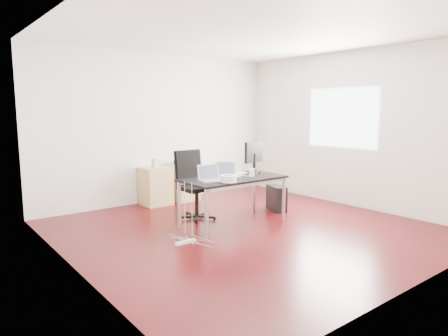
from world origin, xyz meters
TOP-DOWN VIEW (x-y plane):
  - room_shell at (0.04, 0.00)m, footprint 5.00×5.00m
  - desk at (0.00, 0.33)m, footprint 1.60×0.80m
  - office_chair at (-0.26, 1.02)m, footprint 0.48×0.50m
  - filing_cabinet_left at (-0.30, 2.23)m, footprint 0.50×0.50m
  - filing_cabinet_right at (0.30, 2.23)m, footprint 0.50×0.50m
  - pc_tower at (1.14, 0.52)m, footprint 0.34×0.49m
  - wastebasket at (0.23, 2.11)m, footprint 0.26×0.26m
  - power_strip at (-1.07, 0.01)m, footprint 0.30×0.07m
  - laptop_left at (-0.44, 0.29)m, footprint 0.38×0.32m
  - laptop_right at (-0.05, 0.40)m, footprint 0.40×0.35m
  - monitor at (0.57, 0.49)m, footprint 0.45×0.26m
  - keyboard at (0.20, 0.50)m, footprint 0.46×0.24m
  - cup_white at (0.28, 0.22)m, footprint 0.08×0.08m
  - cup_brown at (0.45, 0.32)m, footprint 0.09×0.09m
  - cable_coil at (-0.33, 0.03)m, footprint 0.24×0.24m
  - power_adapter at (-0.18, 0.12)m, footprint 0.08×0.08m
  - speaker at (-0.34, 2.16)m, footprint 0.10×0.09m
  - navy_garment at (0.33, 2.25)m, footprint 0.33×0.28m

SIDE VIEW (x-z plane):
  - power_strip at x=-1.07m, z-range 0.00..0.04m
  - wastebasket at x=0.23m, z-range 0.00..0.28m
  - pc_tower at x=1.14m, z-range 0.00..0.44m
  - filing_cabinet_left at x=-0.30m, z-range 0.00..0.70m
  - filing_cabinet_right at x=0.30m, z-range 0.00..0.70m
  - office_chair at x=-0.26m, z-range 0.06..1.15m
  - desk at x=0.00m, z-range 0.31..1.04m
  - keyboard at x=0.20m, z-range 0.73..0.75m
  - power_adapter at x=-0.18m, z-range 0.73..0.76m
  - navy_garment at x=0.33m, z-range 0.70..0.79m
  - cup_brown at x=0.45m, z-range 0.73..0.83m
  - cable_coil at x=-0.33m, z-range 0.73..0.84m
  - laptop_left at x=-0.44m, z-range 0.67..0.90m
  - laptop_right at x=-0.05m, z-range 0.67..0.90m
  - speaker at x=-0.34m, z-range 0.70..0.88m
  - cup_white at x=0.28m, z-range 0.73..0.85m
  - monitor at x=0.57m, z-range 0.76..1.27m
  - room_shell at x=0.04m, z-range -1.10..3.90m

